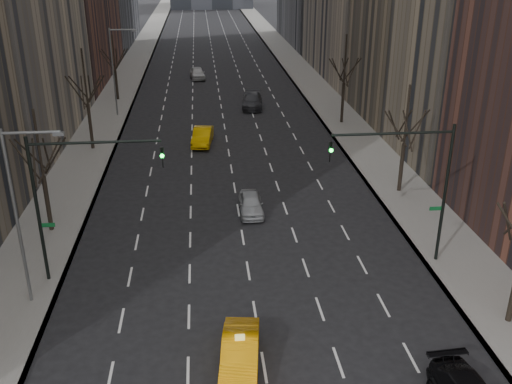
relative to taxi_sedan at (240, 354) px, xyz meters
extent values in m
cube|color=slate|center=(-11.23, 65.92, -0.66)|extent=(4.50, 320.00, 0.15)
cube|color=slate|center=(13.27, 65.92, -0.66)|extent=(4.50, 320.00, 0.15)
cylinder|color=black|center=(-10.98, 13.92, 1.20)|extent=(0.28, 0.28, 3.57)
cylinder|color=black|center=(-10.98, 13.92, 5.11)|extent=(0.16, 0.16, 4.25)
cylinder|color=black|center=(-10.83, 14.76, 4.21)|extent=(0.42, 1.80, 2.52)
cylinder|color=black|center=(-10.17, 14.21, 4.21)|extent=(1.74, 0.72, 2.52)
cylinder|color=black|center=(-10.32, 13.36, 4.21)|extent=(1.46, 1.25, 2.52)
cylinder|color=black|center=(-11.13, 13.07, 4.21)|extent=(0.42, 1.80, 2.52)
cylinder|color=black|center=(-11.79, 13.62, 4.21)|extent=(1.74, 0.72, 2.52)
cylinder|color=black|center=(-11.64, 14.47, 4.21)|extent=(1.46, 1.25, 2.52)
cylinder|color=black|center=(-10.98, 29.92, 1.41)|extent=(0.28, 0.28, 3.99)
cylinder|color=black|center=(-10.98, 29.92, 5.78)|extent=(0.16, 0.16, 4.75)
cylinder|color=black|center=(-10.83, 30.76, 4.63)|extent=(0.42, 1.80, 2.52)
cylinder|color=black|center=(-10.17, 30.21, 4.63)|extent=(1.74, 0.72, 2.52)
cylinder|color=black|center=(-10.32, 29.36, 4.63)|extent=(1.46, 1.25, 2.52)
cylinder|color=black|center=(-11.13, 29.07, 4.63)|extent=(0.42, 1.80, 2.52)
cylinder|color=black|center=(-11.79, 29.62, 4.63)|extent=(1.74, 0.72, 2.52)
cylinder|color=black|center=(-11.64, 30.47, 4.63)|extent=(1.46, 1.25, 2.52)
cylinder|color=black|center=(-10.98, 47.92, 1.10)|extent=(0.28, 0.28, 3.36)
cylinder|color=black|center=(-10.98, 47.92, 4.78)|extent=(0.16, 0.16, 4.00)
cylinder|color=black|center=(-10.83, 48.76, 4.00)|extent=(0.42, 1.80, 2.52)
cylinder|color=black|center=(-10.17, 48.21, 4.00)|extent=(1.74, 0.72, 2.52)
cylinder|color=black|center=(-10.32, 47.36, 4.00)|extent=(1.46, 1.25, 2.52)
cylinder|color=black|center=(-11.13, 47.07, 4.00)|extent=(0.42, 1.80, 2.52)
cylinder|color=black|center=(-11.79, 47.62, 4.00)|extent=(1.74, 0.72, 2.52)
cylinder|color=black|center=(-11.64, 48.47, 4.00)|extent=(1.46, 1.25, 2.52)
cylinder|color=black|center=(12.36, 2.47, 4.42)|extent=(1.46, 1.25, 2.52)
cylinder|color=black|center=(13.02, 17.92, 1.20)|extent=(0.28, 0.28, 3.57)
cylinder|color=black|center=(13.02, 17.92, 5.11)|extent=(0.16, 0.16, 4.25)
cylinder|color=black|center=(13.17, 18.76, 4.21)|extent=(0.42, 1.80, 2.52)
cylinder|color=black|center=(13.83, 18.21, 4.21)|extent=(1.74, 0.72, 2.52)
cylinder|color=black|center=(13.68, 17.36, 4.21)|extent=(1.46, 1.25, 2.52)
cylinder|color=black|center=(12.87, 17.07, 4.21)|extent=(0.42, 1.80, 2.52)
cylinder|color=black|center=(12.21, 17.62, 4.21)|extent=(1.74, 0.72, 2.52)
cylinder|color=black|center=(12.36, 18.47, 4.21)|extent=(1.46, 1.25, 2.52)
cylinder|color=black|center=(13.02, 35.92, 1.41)|extent=(0.28, 0.28, 3.99)
cylinder|color=black|center=(13.02, 35.92, 5.78)|extent=(0.16, 0.16, 4.75)
cylinder|color=black|center=(13.17, 36.76, 4.63)|extent=(0.42, 1.80, 2.52)
cylinder|color=black|center=(13.83, 36.21, 4.63)|extent=(1.74, 0.72, 2.52)
cylinder|color=black|center=(13.68, 35.36, 4.63)|extent=(1.46, 1.25, 2.52)
cylinder|color=black|center=(12.87, 35.07, 4.63)|extent=(0.42, 1.80, 2.52)
cylinder|color=black|center=(12.21, 35.62, 4.63)|extent=(1.74, 0.72, 2.52)
cylinder|color=black|center=(12.36, 36.47, 4.63)|extent=(1.46, 1.25, 2.52)
cylinder|color=black|center=(-9.78, 7.92, 3.42)|extent=(0.18, 0.18, 8.00)
cylinder|color=black|center=(-6.53, 7.92, 7.02)|extent=(6.50, 0.14, 0.14)
imported|color=black|center=(-3.28, 7.92, 6.12)|extent=(0.18, 0.22, 1.10)
sphere|color=#0CFF33|center=(-3.28, 7.74, 6.27)|extent=(0.20, 0.20, 0.20)
cube|color=#0C5926|center=(-9.38, 7.92, 2.62)|extent=(0.70, 0.04, 0.22)
cylinder|color=black|center=(11.82, 7.92, 3.42)|extent=(0.18, 0.18, 8.00)
cylinder|color=black|center=(8.57, 7.92, 7.02)|extent=(6.50, 0.14, 0.14)
imported|color=black|center=(5.32, 7.92, 6.12)|extent=(0.18, 0.22, 1.10)
sphere|color=#0CFF33|center=(5.32, 7.74, 6.27)|extent=(0.20, 0.20, 0.20)
cube|color=#0C5926|center=(11.42, 7.92, 2.62)|extent=(0.70, 0.04, 0.22)
cylinder|color=slate|center=(-10.18, 5.92, 3.92)|extent=(0.16, 0.16, 9.00)
cylinder|color=slate|center=(-8.88, 5.92, 8.22)|extent=(2.60, 0.14, 0.14)
cube|color=slate|center=(-7.68, 5.92, 8.12)|extent=(0.50, 0.22, 0.15)
cylinder|color=slate|center=(-10.18, 40.92, 3.92)|extent=(0.16, 0.16, 9.00)
cylinder|color=slate|center=(-8.88, 40.92, 8.22)|extent=(2.60, 0.14, 0.14)
cube|color=slate|center=(-7.68, 40.92, 8.12)|extent=(0.50, 0.22, 0.15)
imported|color=orange|center=(0.00, 0.00, 0.00)|extent=(2.08, 4.61, 1.47)
imported|color=#A3A6AB|center=(1.85, 15.45, -0.07)|extent=(1.60, 3.92, 1.33)
imported|color=#D99F04|center=(-1.22, 30.48, 0.03)|extent=(2.18, 4.81, 1.53)
imported|color=#2B2C30|center=(4.48, 43.00, 0.05)|extent=(2.75, 5.60, 1.57)
imported|color=silver|center=(-1.58, 59.05, 0.04)|extent=(2.30, 4.72, 1.55)
camera|label=1|loc=(-1.23, -19.45, 15.83)|focal=40.00mm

